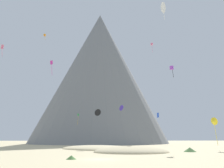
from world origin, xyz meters
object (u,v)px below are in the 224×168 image
at_px(kite_violet_mid, 172,68).
at_px(kite_black_low, 98,113).
at_px(kite_blue_low, 158,115).
at_px(kite_white_high, 164,8).
at_px(bush_mid_center, 140,149).
at_px(kite_green_low, 78,117).
at_px(kite_pink_high, 152,44).
at_px(kite_rainbow_high, 2,48).
at_px(bush_scatter_east, 190,150).
at_px(rock_massif, 100,80).
at_px(kite_magenta_mid, 52,65).
at_px(kite_orange_high, 45,35).
at_px(kite_yellow_low, 214,122).
at_px(bush_near_left, 71,157).
at_px(kite_indigo_low, 121,108).

relative_size(kite_violet_mid, kite_black_low, 1.59).
height_order(kite_blue_low, kite_white_high, kite_white_high).
bearing_deg(bush_mid_center, kite_green_low, 117.69).
height_order(kite_pink_high, kite_rainbow_high, kite_pink_high).
height_order(kite_pink_high, kite_black_low, kite_pink_high).
bearing_deg(kite_blue_low, kite_pink_high, -6.50).
relative_size(bush_mid_center, kite_white_high, 0.49).
xyz_separation_m(kite_rainbow_high, kite_black_low, (27.98, -5.77, -19.17)).
xyz_separation_m(bush_scatter_east, rock_massif, (-16.14, 75.34, 31.54)).
bearing_deg(bush_scatter_east, bush_mid_center, 136.32).
bearing_deg(kite_violet_mid, bush_mid_center, 12.96).
bearing_deg(kite_magenta_mid, kite_green_low, -62.38).
bearing_deg(kite_pink_high, kite_orange_high, 178.96).
distance_m(kite_green_low, kite_yellow_low, 47.38).
height_order(kite_pink_high, kite_yellow_low, kite_pink_high).
relative_size(kite_blue_low, kite_magenta_mid, 0.32).
xyz_separation_m(kite_violet_mid, kite_green_low, (-24.52, 31.13, -9.58)).
height_order(kite_violet_mid, kite_black_low, kite_violet_mid).
xyz_separation_m(bush_near_left, bush_mid_center, (13.16, 23.61, 0.03)).
height_order(bush_near_left, kite_orange_high, kite_orange_high).
relative_size(rock_massif, kite_white_high, 22.73).
bearing_deg(kite_magenta_mid, kite_blue_low, -133.59).
distance_m(kite_blue_low, kite_black_low, 17.50).
xyz_separation_m(bush_mid_center, kite_orange_high, (-29.82, 31.78, 40.72)).
xyz_separation_m(bush_scatter_east, kite_indigo_low, (-9.63, 36.17, 12.53)).
bearing_deg(bush_mid_center, bush_near_left, -119.14).
relative_size(kite_blue_low, kite_orange_high, 0.57).
height_order(bush_scatter_east, kite_violet_mid, kite_violet_mid).
xyz_separation_m(bush_scatter_east, kite_orange_high, (-38.36, 39.93, 40.57)).
bearing_deg(kite_green_low, kite_yellow_low, 25.34).
relative_size(kite_yellow_low, kite_rainbow_high, 1.58).
bearing_deg(kite_orange_high, bush_scatter_east, 122.57).
bearing_deg(kite_yellow_low, kite_indigo_low, -176.79).
distance_m(kite_indigo_low, kite_green_low, 15.63).
height_order(bush_mid_center, kite_black_low, kite_black_low).
bearing_deg(bush_near_left, kite_black_low, 83.01).
xyz_separation_m(kite_violet_mid, kite_orange_high, (-38.18, 32.11, 21.58)).
xyz_separation_m(kite_blue_low, kite_white_high, (-1.86, -16.30, 23.88)).
bearing_deg(bush_mid_center, kite_magenta_mid, 154.54).
relative_size(bush_mid_center, kite_indigo_low, 0.97).
distance_m(kite_violet_mid, kite_orange_high, 54.35).
relative_size(bush_scatter_east, bush_mid_center, 1.24).
distance_m(kite_violet_mid, kite_pink_high, 36.14).
bearing_deg(bush_near_left, kite_white_high, 44.48).
relative_size(kite_violet_mid, kite_orange_high, 1.16).
xyz_separation_m(kite_pink_high, kite_white_high, (-5.64, -35.72, -5.14)).
distance_m(bush_scatter_east, kite_magenta_mid, 42.98).
distance_m(bush_near_left, kite_yellow_low, 35.95).
relative_size(kite_magenta_mid, kite_pink_high, 1.14).
relative_size(bush_scatter_east, kite_black_low, 1.39).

